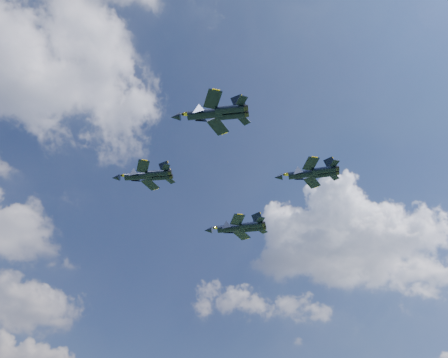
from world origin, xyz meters
TOP-DOWN VIEW (x-y plane):
  - jet_lead at (-12.13, 17.55)m, footprint 13.06×11.69m
  - jet_left at (-10.56, -7.69)m, footprint 13.51×12.31m
  - jet_right at (13.48, 19.65)m, footprint 14.13×13.62m
  - jet_slot at (15.50, -4.15)m, footprint 12.43×12.37m

SIDE VIEW (x-z plane):
  - jet_right at x=13.48m, z-range 55.78..59.55m
  - jet_slot at x=15.50m, z-range 57.75..61.12m
  - jet_left at x=-10.56m, z-range 57.75..61.28m
  - jet_lead at x=-12.13m, z-range 59.62..63.00m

